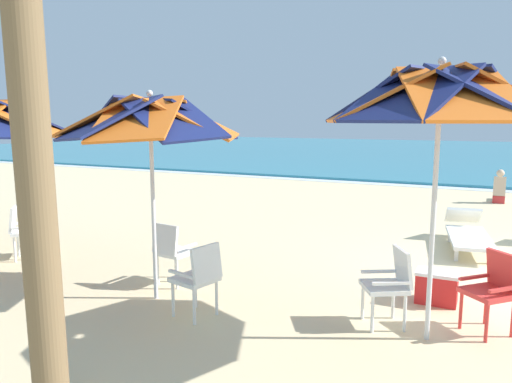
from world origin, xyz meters
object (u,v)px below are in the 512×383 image
(plastic_chair_2, at_px, (199,275))
(plastic_chair_5, at_px, (23,229))
(plastic_chair_0, at_px, (493,287))
(plastic_chair_3, at_px, (172,249))
(cooler_box, at_px, (437,287))
(palm_tree_2, at_px, (24,0))
(beachgoer_seated, at_px, (499,192))
(beach_umbrella_0, at_px, (440,98))
(plastic_chair_1, at_px, (390,282))
(sun_lounger_1, at_px, (468,233))
(beach_umbrella_1, at_px, (150,121))

(plastic_chair_2, relative_size, plastic_chair_5, 1.00)
(plastic_chair_0, height_order, plastic_chair_3, same)
(cooler_box, bearing_deg, palm_tree_2, -124.83)
(palm_tree_2, bearing_deg, beachgoer_seated, 74.89)
(beach_umbrella_0, relative_size, plastic_chair_5, 3.28)
(plastic_chair_1, distance_m, beachgoer_seated, 9.52)
(plastic_chair_0, distance_m, palm_tree_2, 5.06)
(plastic_chair_3, xyz_separation_m, sun_lounger_1, (3.55, 3.79, -0.22))
(beach_umbrella_1, height_order, sun_lounger_1, beach_umbrella_1)
(plastic_chair_2, bearing_deg, plastic_chair_3, 140.03)
(plastic_chair_3, bearing_deg, plastic_chair_1, -0.69)
(plastic_chair_1, xyz_separation_m, cooler_box, (0.40, 0.93, -0.30))
(plastic_chair_5, bearing_deg, beach_umbrella_1, -8.87)
(sun_lounger_1, distance_m, palm_tree_2, 7.62)
(plastic_chair_0, bearing_deg, plastic_chair_3, -176.05)
(sun_lounger_1, bearing_deg, palm_tree_2, -112.82)
(plastic_chair_0, xyz_separation_m, sun_lounger_1, (-0.39, 3.52, -0.22))
(beach_umbrella_0, distance_m, sun_lounger_1, 4.56)
(cooler_box, bearing_deg, plastic_chair_0, -45.47)
(plastic_chair_0, height_order, plastic_chair_1, same)
(plastic_chair_3, bearing_deg, beachgoer_seated, 66.57)
(beach_umbrella_1, relative_size, plastic_chair_2, 3.00)
(plastic_chair_3, relative_size, beachgoer_seated, 0.94)
(plastic_chair_0, distance_m, cooler_box, 0.92)
(plastic_chair_0, xyz_separation_m, plastic_chair_3, (-3.93, -0.27, 0.00))
(plastic_chair_2, height_order, plastic_chair_5, same)
(plastic_chair_2, relative_size, beachgoer_seated, 0.94)
(beach_umbrella_1, xyz_separation_m, sun_lounger_1, (3.43, 4.31, -1.95))
(sun_lounger_1, height_order, palm_tree_2, palm_tree_2)
(beachgoer_seated, bearing_deg, beach_umbrella_0, -94.35)
(plastic_chair_0, height_order, plastic_chair_5, same)
(plastic_chair_0, height_order, sun_lounger_1, plastic_chair_0)
(plastic_chair_3, relative_size, palm_tree_2, 0.18)
(plastic_chair_5, height_order, palm_tree_2, palm_tree_2)
(beach_umbrella_0, height_order, sun_lounger_1, beach_umbrella_0)
(sun_lounger_1, bearing_deg, plastic_chair_2, -119.78)
(plastic_chair_0, bearing_deg, plastic_chair_1, -163.07)
(beach_umbrella_0, height_order, beach_umbrella_1, beach_umbrella_0)
(beachgoer_seated, bearing_deg, plastic_chair_1, -96.97)
(sun_lounger_1, relative_size, beachgoer_seated, 2.39)
(plastic_chair_0, relative_size, plastic_chair_2, 1.00)
(beach_umbrella_0, xyz_separation_m, beachgoer_seated, (0.73, 9.63, -2.16))
(beach_umbrella_0, bearing_deg, beachgoer_seated, 85.65)
(beach_umbrella_0, bearing_deg, beach_umbrella_1, -174.57)
(beach_umbrella_0, height_order, beachgoer_seated, beach_umbrella_0)
(plastic_chair_3, height_order, cooler_box, plastic_chair_3)
(plastic_chair_5, xyz_separation_m, cooler_box, (6.24, 0.94, -0.30))
(beach_umbrella_1, height_order, palm_tree_2, palm_tree_2)
(beach_umbrella_0, bearing_deg, sun_lounger_1, 87.14)
(plastic_chair_5, distance_m, cooler_box, 6.32)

